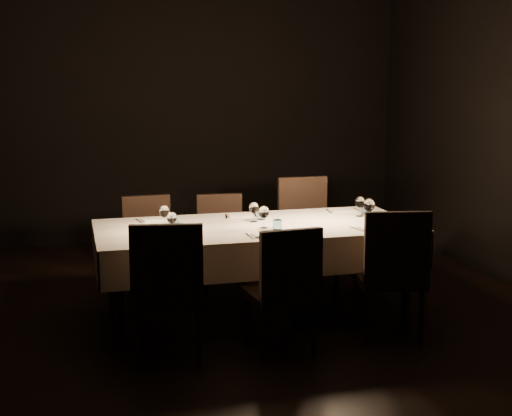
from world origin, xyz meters
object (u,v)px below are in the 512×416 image
object	(u,v)px
dining_table	(256,234)
chair_far_center	(221,237)
chair_far_left	(149,241)
chair_near_right	(392,269)
chair_near_center	(285,285)
chair_far_right	(306,226)
chair_near_left	(168,286)

from	to	relation	value
dining_table	chair_far_center	distance (m)	0.87
chair_far_left	chair_far_center	bearing A→B (deg)	1.52
chair_near_right	chair_far_left	world-z (taller)	chair_near_right
chair_near_center	chair_far_center	size ratio (longest dim) A/B	1.07
chair_far_center	chair_far_right	world-z (taller)	chair_far_right
chair_near_center	chair_far_left	xyz separation A→B (m)	(-0.76, 1.64, -0.02)
chair_far_right	chair_far_left	bearing A→B (deg)	-179.46
dining_table	chair_near_right	xyz separation A→B (m)	(0.83, -0.75, -0.14)
chair_far_right	chair_far_center	bearing A→B (deg)	178.28
chair_near_left	chair_far_left	size ratio (longest dim) A/B	1.12
chair_near_left	chair_far_right	size ratio (longest dim) A/B	1.00
dining_table	chair_far_right	distance (m)	1.09
chair_far_left	chair_far_right	size ratio (longest dim) A/B	0.89
dining_table	chair_near_left	world-z (taller)	chair_near_left
dining_table	chair_far_right	world-z (taller)	chair_far_right
chair_near_right	chair_far_left	bearing A→B (deg)	-33.73
chair_near_center	chair_far_center	bearing A→B (deg)	-92.10
dining_table	chair_far_right	xyz separation A→B (m)	(0.70, 0.82, -0.14)
dining_table	chair_near_right	size ratio (longest dim) A/B	2.54
chair_near_center	chair_far_left	distance (m)	1.81
dining_table	chair_far_left	distance (m)	1.13
chair_far_left	chair_far_right	xyz separation A→B (m)	(1.47, 0.01, 0.05)
dining_table	chair_near_left	xyz separation A→B (m)	(-0.81, -0.76, -0.14)
chair_near_center	chair_far_right	bearing A→B (deg)	-118.63
chair_far_left	chair_far_center	xyz separation A→B (m)	(0.66, 0.04, -0.01)
chair_far_right	chair_near_center	bearing A→B (deg)	-113.29
chair_near_right	chair_far_center	distance (m)	1.85
chair_far_left	chair_far_center	size ratio (longest dim) A/B	1.02
chair_far_center	chair_far_right	bearing A→B (deg)	2.30
chair_near_left	dining_table	bearing A→B (deg)	-126.97
chair_near_right	chair_near_center	bearing A→B (deg)	16.38
chair_near_right	chair_far_right	size ratio (longest dim) A/B	1.00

